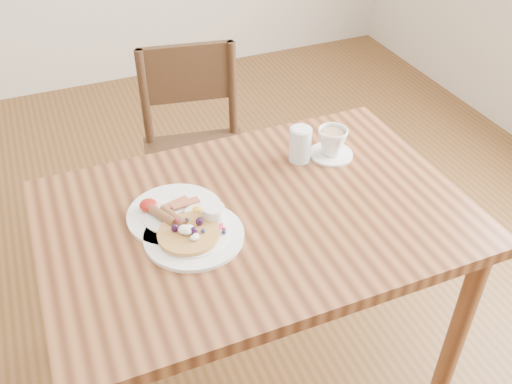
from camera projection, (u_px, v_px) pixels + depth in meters
ground at (256, 370)px, 2.07m from camera, size 5.00×5.00×0.00m
dining_table at (256, 237)px, 1.67m from camera, size 1.20×0.80×0.75m
chair_far at (196, 147)px, 2.34m from camera, size 0.49×0.49×0.88m
pancake_plate at (195, 232)px, 1.52m from camera, size 0.27×0.27×0.06m
breakfast_plate at (174, 213)px, 1.59m from camera, size 0.27×0.27×0.04m
teacup_saucer at (332, 143)px, 1.81m from camera, size 0.14×0.14×0.10m
water_glass at (300, 144)px, 1.78m from camera, size 0.07×0.07×0.11m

